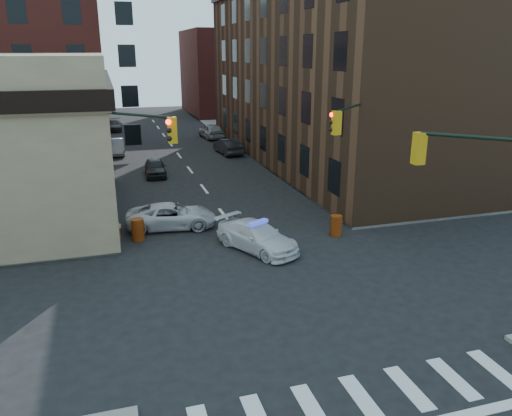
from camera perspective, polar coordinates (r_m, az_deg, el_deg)
ground at (r=20.35m, az=2.82°, el=-9.38°), size 140.00×140.00×0.00m
sidewalk_ne at (r=58.43m, az=13.63°, el=8.13°), size 34.00×54.50×0.15m
commercial_row_ne at (r=44.00m, az=9.44°, el=14.50°), size 14.00×34.00×14.00m
filler_nw at (r=79.68m, az=-24.69°, el=15.22°), size 20.00×18.00×16.00m
filler_ne at (r=77.78m, az=-1.71°, el=15.24°), size 16.00×16.00×12.00m
signal_pole_nw at (r=22.93m, az=-15.61°, el=4.65°), size 3.58×3.67×8.00m
signal_pole_ne at (r=25.88m, az=11.31°, el=6.39°), size 3.67×3.58×8.00m
tree_ne_near at (r=45.53m, az=0.92°, el=10.38°), size 3.00×3.00×4.85m
tree_ne_far at (r=53.16m, az=-1.74°, el=11.42°), size 3.00×3.00×4.85m
police_car at (r=23.99m, az=0.13°, el=-3.29°), size 3.76×4.94×1.33m
pickup at (r=27.32m, az=-9.62°, el=-0.90°), size 5.02×2.77×1.33m
parked_car_wnear at (r=39.02m, az=-11.45°, el=4.58°), size 1.69×3.88×1.30m
parked_car_wfar at (r=48.02m, az=-15.75°, el=6.74°), size 1.50×4.26×1.40m
parked_car_wdeep at (r=62.63m, az=-15.91°, el=9.09°), size 1.99×4.50×1.28m
parked_car_enear at (r=46.52m, az=-3.24°, el=7.07°), size 1.99×4.54×1.45m
parked_car_efar at (r=55.14m, az=-5.15°, el=8.78°), size 2.34×4.92×1.62m
pedestrian_a at (r=27.19m, az=-24.46°, el=-1.42°), size 0.70×0.46×1.89m
barrel_road at (r=26.17m, az=9.13°, el=-1.99°), size 0.78×0.78×1.08m
barrel_bank at (r=25.86m, az=-13.34°, el=-2.43°), size 0.64×0.64×1.14m
barricade_nw_a at (r=25.46m, az=-16.49°, el=-2.87°), size 1.34×0.78×0.96m
barricade_nw_b at (r=26.63m, az=-21.00°, el=-2.61°), size 1.14×0.70×0.80m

